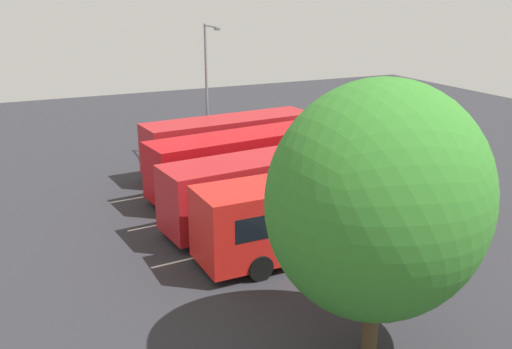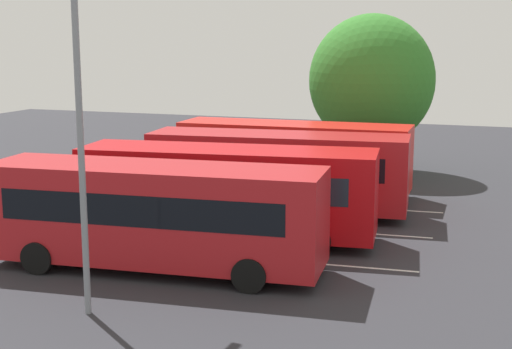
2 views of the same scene
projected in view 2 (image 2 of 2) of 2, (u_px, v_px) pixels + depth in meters
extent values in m
plane|color=#2B2B30|center=(239.00, 225.00, 26.33)|extent=(67.82, 67.82, 0.00)
cube|color=red|center=(294.00, 155.00, 31.07)|extent=(9.89, 2.73, 2.76)
cube|color=black|center=(189.00, 134.00, 32.42)|extent=(0.17, 2.22, 1.16)
cube|color=black|center=(286.00, 152.00, 29.86)|extent=(8.26, 0.26, 0.88)
cube|color=black|center=(301.00, 144.00, 32.16)|extent=(8.26, 0.26, 0.88)
cube|color=black|center=(188.00, 124.00, 32.34)|extent=(0.14, 2.02, 0.32)
cube|color=black|center=(189.00, 175.00, 32.78)|extent=(0.15, 2.32, 0.36)
cylinder|color=black|center=(216.00, 184.00, 31.14)|extent=(0.96, 0.30, 0.95)
cylinder|color=black|center=(234.00, 175.00, 33.38)|extent=(0.96, 0.30, 0.95)
cylinder|color=black|center=(361.00, 194.00, 29.23)|extent=(0.96, 0.30, 0.95)
cylinder|color=black|center=(371.00, 183.00, 31.47)|extent=(0.96, 0.30, 0.95)
cube|color=#AD191E|center=(278.00, 170.00, 27.76)|extent=(10.04, 3.49, 2.76)
cube|color=black|center=(157.00, 146.00, 28.74)|extent=(0.34, 2.22, 1.16)
cube|color=black|center=(271.00, 167.00, 26.52)|extent=(8.23, 0.91, 0.88)
cube|color=black|center=(284.00, 156.00, 28.87)|extent=(8.23, 0.91, 0.88)
cube|color=black|center=(157.00, 135.00, 28.66)|extent=(0.30, 2.02, 0.32)
cube|color=black|center=(158.00, 193.00, 29.10)|extent=(0.33, 2.32, 0.36)
cylinder|color=black|center=(190.00, 204.00, 27.56)|extent=(0.98, 0.37, 0.95)
cylinder|color=black|center=(209.00, 191.00, 29.86)|extent=(0.98, 0.37, 0.95)
cylinder|color=black|center=(356.00, 213.00, 26.12)|extent=(0.98, 0.37, 0.95)
cylinder|color=black|center=(362.00, 199.00, 28.41)|extent=(0.98, 0.37, 0.95)
cube|color=#B70C11|center=(227.00, 189.00, 24.15)|extent=(10.07, 3.69, 2.76)
cube|color=#19232D|center=(91.00, 162.00, 25.03)|extent=(0.39, 2.22, 1.16)
cube|color=#19232D|center=(218.00, 187.00, 22.90)|extent=(8.21, 1.08, 0.88)
cube|color=#19232D|center=(236.00, 173.00, 25.26)|extent=(8.21, 1.08, 0.88)
cube|color=black|center=(90.00, 149.00, 24.95)|extent=(0.34, 2.01, 0.32)
cube|color=black|center=(92.00, 216.00, 25.39)|extent=(0.38, 2.31, 0.36)
cylinder|color=black|center=(126.00, 229.00, 23.89)|extent=(0.98, 0.39, 0.95)
cylinder|color=black|center=(152.00, 212.00, 26.19)|extent=(0.98, 0.39, 0.95)
cylinder|color=black|center=(316.00, 241.00, 22.57)|extent=(0.98, 0.39, 0.95)
cylinder|color=black|center=(325.00, 222.00, 24.87)|extent=(0.98, 0.39, 0.95)
cube|color=#AD191E|center=(155.00, 213.00, 20.94)|extent=(10.02, 3.35, 2.76)
cube|color=black|center=(4.00, 180.00, 21.99)|extent=(0.31, 2.22, 1.16)
cube|color=black|center=(137.00, 211.00, 19.71)|extent=(8.24, 0.79, 0.88)
cube|color=black|center=(170.00, 193.00, 22.05)|extent=(8.24, 0.79, 0.88)
cube|color=black|center=(2.00, 165.00, 21.91)|extent=(0.27, 2.02, 0.32)
cube|color=black|center=(7.00, 240.00, 22.35)|extent=(0.30, 2.32, 0.36)
cylinder|color=black|center=(37.00, 258.00, 20.80)|extent=(0.97, 0.36, 0.95)
cylinder|color=black|center=(78.00, 236.00, 23.08)|extent=(0.97, 0.36, 0.95)
cylinder|color=black|center=(249.00, 275.00, 19.26)|extent=(0.97, 0.36, 0.95)
cylinder|color=black|center=(270.00, 250.00, 21.55)|extent=(0.97, 0.36, 0.95)
cylinder|color=#232833|center=(132.00, 172.00, 34.44)|extent=(0.13, 0.13, 0.77)
cylinder|color=#232833|center=(130.00, 173.00, 34.30)|extent=(0.13, 0.13, 0.77)
cylinder|color=#146B60|center=(130.00, 158.00, 34.25)|extent=(0.36, 0.36, 0.61)
sphere|color=tan|center=(130.00, 150.00, 34.17)|extent=(0.21, 0.21, 0.21)
cylinder|color=gray|center=(81.00, 152.00, 17.16)|extent=(0.16, 0.16, 8.04)
cylinder|color=#4C3823|center=(369.00, 150.00, 36.45)|extent=(0.44, 0.44, 2.27)
ellipsoid|color=#337A28|center=(371.00, 80.00, 35.80)|extent=(6.21, 5.59, 6.52)
cube|color=silver|center=(272.00, 202.00, 29.87)|extent=(13.67, 1.11, 0.01)
cube|color=silver|center=(239.00, 225.00, 26.33)|extent=(13.67, 1.11, 0.01)
cube|color=silver|center=(197.00, 254.00, 22.79)|extent=(13.67, 1.11, 0.01)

